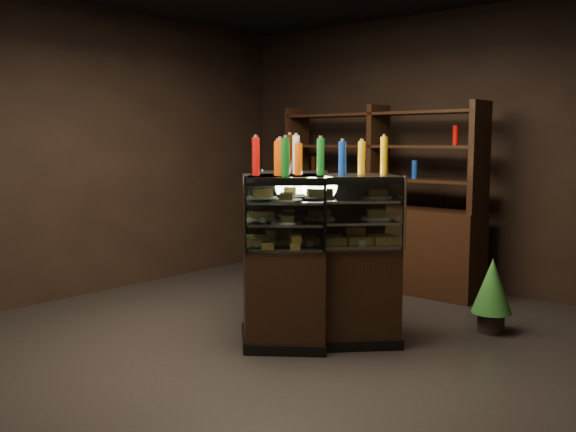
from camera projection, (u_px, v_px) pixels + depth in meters
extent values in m
plane|color=black|center=(285.00, 333.00, 5.40)|extent=(5.00, 5.00, 0.00)
cube|color=black|center=(429.00, 151.00, 7.13)|extent=(5.00, 0.02, 3.00)
cube|color=black|center=(105.00, 151.00, 6.82)|extent=(0.02, 5.00, 3.00)
cube|color=black|center=(319.00, 293.00, 5.14)|extent=(1.27, 1.28, 0.79)
cube|color=black|center=(319.00, 336.00, 5.18)|extent=(1.31, 1.31, 0.08)
cube|color=black|center=(320.00, 179.00, 5.04)|extent=(1.27, 1.28, 0.06)
cube|color=silver|center=(319.00, 244.00, 5.10)|extent=(1.21, 1.21, 0.02)
cube|color=silver|center=(320.00, 220.00, 5.07)|extent=(1.21, 1.21, 0.02)
cube|color=silver|center=(320.00, 200.00, 5.06)|extent=(1.21, 1.21, 0.02)
cube|color=white|center=(325.00, 215.00, 4.76)|extent=(0.85, 0.86, 0.55)
cylinder|color=silver|center=(404.00, 214.00, 4.82)|extent=(0.03, 0.03, 0.57)
cylinder|color=silver|center=(244.00, 215.00, 4.71)|extent=(0.03, 0.03, 0.57)
cube|color=black|center=(290.00, 287.00, 5.37)|extent=(1.19, 1.33, 0.79)
cube|color=black|center=(290.00, 328.00, 5.41)|extent=(1.23, 1.37, 0.08)
cube|color=black|center=(290.00, 177.00, 5.26)|extent=(1.19, 1.33, 0.06)
cube|color=silver|center=(290.00, 239.00, 5.32)|extent=(1.12, 1.26, 0.02)
cube|color=silver|center=(290.00, 217.00, 5.30)|extent=(1.12, 1.26, 0.02)
cube|color=silver|center=(290.00, 197.00, 5.28)|extent=(1.12, 1.26, 0.02)
cube|color=white|center=(253.00, 207.00, 5.31)|extent=(0.71, 0.98, 0.55)
cylinder|color=silver|center=(244.00, 215.00, 4.71)|extent=(0.03, 0.03, 0.57)
cylinder|color=silver|center=(262.00, 200.00, 5.90)|extent=(0.03, 0.03, 0.57)
cube|color=gold|center=(256.00, 240.00, 5.02)|extent=(0.19, 0.19, 0.06)
cube|color=gold|center=(282.00, 240.00, 5.03)|extent=(0.19, 0.19, 0.06)
cube|color=gold|center=(307.00, 240.00, 5.05)|extent=(0.19, 0.19, 0.06)
cube|color=gold|center=(333.00, 239.00, 5.07)|extent=(0.19, 0.19, 0.06)
cube|color=gold|center=(358.00, 239.00, 5.09)|extent=(0.19, 0.19, 0.06)
cube|color=gold|center=(383.00, 239.00, 5.11)|extent=(0.19, 0.19, 0.06)
cylinder|color=white|center=(262.00, 219.00, 5.03)|extent=(0.24, 0.24, 0.01)
cube|color=gold|center=(262.00, 215.00, 5.03)|extent=(0.18, 0.18, 0.05)
cylinder|color=white|center=(320.00, 218.00, 5.07)|extent=(0.24, 0.24, 0.01)
cube|color=gold|center=(320.00, 214.00, 5.07)|extent=(0.18, 0.18, 0.05)
cylinder|color=white|center=(376.00, 218.00, 5.11)|extent=(0.24, 0.24, 0.01)
cube|color=gold|center=(376.00, 213.00, 5.11)|extent=(0.18, 0.18, 0.05)
cylinder|color=white|center=(262.00, 198.00, 5.01)|extent=(0.24, 0.24, 0.02)
cube|color=gold|center=(262.00, 193.00, 5.01)|extent=(0.18, 0.18, 0.05)
cylinder|color=white|center=(320.00, 197.00, 5.05)|extent=(0.24, 0.24, 0.02)
cube|color=gold|center=(320.00, 193.00, 5.05)|extent=(0.18, 0.18, 0.05)
cylinder|color=white|center=(377.00, 197.00, 5.09)|extent=(0.24, 0.24, 0.02)
cube|color=gold|center=(377.00, 193.00, 5.09)|extent=(0.18, 0.18, 0.05)
cube|color=gold|center=(291.00, 227.00, 5.82)|extent=(0.18, 0.20, 0.06)
cube|color=gold|center=(289.00, 230.00, 5.62)|extent=(0.18, 0.20, 0.06)
cube|color=gold|center=(288.00, 233.00, 5.42)|extent=(0.18, 0.20, 0.06)
cube|color=gold|center=(286.00, 236.00, 5.22)|extent=(0.18, 0.20, 0.06)
cube|color=gold|center=(284.00, 240.00, 5.02)|extent=(0.18, 0.20, 0.06)
cube|color=gold|center=(282.00, 244.00, 4.82)|extent=(0.18, 0.20, 0.06)
cylinder|color=white|center=(294.00, 209.00, 5.75)|extent=(0.24, 0.24, 0.01)
cube|color=gold|center=(294.00, 205.00, 5.74)|extent=(0.17, 0.19, 0.05)
cylinder|color=white|center=(290.00, 215.00, 5.30)|extent=(0.24, 0.24, 0.01)
cube|color=gold|center=(290.00, 211.00, 5.29)|extent=(0.17, 0.19, 0.05)
cylinder|color=white|center=(287.00, 222.00, 4.84)|extent=(0.24, 0.24, 0.01)
cube|color=gold|center=(287.00, 217.00, 4.84)|extent=(0.17, 0.19, 0.05)
cylinder|color=white|center=(294.00, 191.00, 5.73)|extent=(0.24, 0.24, 0.02)
cube|color=gold|center=(294.00, 187.00, 5.72)|extent=(0.17, 0.19, 0.05)
cylinder|color=white|center=(290.00, 195.00, 5.28)|extent=(0.24, 0.24, 0.02)
cube|color=gold|center=(290.00, 191.00, 5.27)|extent=(0.17, 0.19, 0.05)
cylinder|color=white|center=(287.00, 200.00, 4.82)|extent=(0.24, 0.24, 0.02)
cube|color=gold|center=(287.00, 195.00, 4.82)|extent=(0.17, 0.19, 0.05)
cylinder|color=silver|center=(256.00, 157.00, 4.97)|extent=(0.06, 0.06, 0.28)
cylinder|color=silver|center=(255.00, 138.00, 4.95)|extent=(0.03, 0.03, 0.02)
cylinder|color=#B20C0A|center=(277.00, 157.00, 4.99)|extent=(0.06, 0.06, 0.28)
cylinder|color=silver|center=(277.00, 138.00, 4.97)|extent=(0.03, 0.03, 0.02)
cylinder|color=yellow|center=(299.00, 157.00, 5.00)|extent=(0.06, 0.06, 0.28)
cylinder|color=silver|center=(299.00, 138.00, 4.98)|extent=(0.03, 0.03, 0.02)
cylinder|color=#0F38B2|center=(320.00, 157.00, 5.02)|extent=(0.06, 0.06, 0.28)
cylinder|color=silver|center=(320.00, 138.00, 5.00)|extent=(0.03, 0.03, 0.02)
cylinder|color=#147223|center=(341.00, 157.00, 5.03)|extent=(0.06, 0.06, 0.28)
cylinder|color=silver|center=(341.00, 138.00, 5.01)|extent=(0.03, 0.03, 0.02)
cylinder|color=black|center=(362.00, 157.00, 5.05)|extent=(0.06, 0.06, 0.28)
cylinder|color=silver|center=(362.00, 138.00, 5.03)|extent=(0.03, 0.03, 0.02)
cylinder|color=#D8590A|center=(383.00, 157.00, 5.06)|extent=(0.06, 0.06, 0.28)
cylinder|color=silver|center=(383.00, 138.00, 5.05)|extent=(0.03, 0.03, 0.02)
cylinder|color=silver|center=(294.00, 155.00, 5.74)|extent=(0.06, 0.06, 0.28)
cylinder|color=silver|center=(294.00, 138.00, 5.72)|extent=(0.03, 0.03, 0.02)
cylinder|color=#B20C0A|center=(293.00, 156.00, 5.57)|extent=(0.06, 0.06, 0.28)
cylinder|color=silver|center=(293.00, 138.00, 5.56)|extent=(0.03, 0.03, 0.02)
cylinder|color=yellow|center=(292.00, 156.00, 5.41)|extent=(0.06, 0.06, 0.28)
cylinder|color=silver|center=(292.00, 138.00, 5.39)|extent=(0.03, 0.03, 0.02)
cylinder|color=#0F38B2|center=(291.00, 157.00, 5.24)|extent=(0.06, 0.06, 0.28)
cylinder|color=silver|center=(291.00, 138.00, 5.22)|extent=(0.03, 0.03, 0.02)
cylinder|color=#147223|center=(289.00, 157.00, 5.07)|extent=(0.06, 0.06, 0.28)
cylinder|color=silver|center=(289.00, 138.00, 5.06)|extent=(0.03, 0.03, 0.02)
cylinder|color=black|center=(288.00, 158.00, 4.91)|extent=(0.06, 0.06, 0.28)
cylinder|color=silver|center=(288.00, 138.00, 4.89)|extent=(0.03, 0.03, 0.02)
cylinder|color=#D8590A|center=(286.00, 158.00, 4.74)|extent=(0.06, 0.06, 0.28)
cylinder|color=silver|center=(286.00, 138.00, 4.72)|extent=(0.03, 0.03, 0.02)
cylinder|color=black|center=(491.00, 322.00, 5.41)|extent=(0.22, 0.22, 0.17)
cone|color=#185728|center=(492.00, 286.00, 5.38)|extent=(0.33, 0.33, 0.47)
cone|color=#185728|center=(493.00, 268.00, 5.36)|extent=(0.26, 0.26, 0.33)
cube|color=black|center=(377.00, 245.00, 7.16)|extent=(2.44, 0.51, 0.90)
cube|color=black|center=(297.00, 154.00, 7.83)|extent=(0.07, 0.38, 1.10)
cube|color=black|center=(378.00, 155.00, 7.04)|extent=(0.07, 0.38, 1.10)
cube|color=black|center=(479.00, 157.00, 6.26)|extent=(0.07, 0.38, 1.10)
cube|color=black|center=(378.00, 178.00, 7.07)|extent=(2.39, 0.46, 0.03)
cube|color=black|center=(378.00, 146.00, 7.03)|extent=(2.39, 0.46, 0.03)
cube|color=black|center=(379.00, 114.00, 6.99)|extent=(2.39, 0.46, 0.03)
cylinder|color=silver|center=(314.00, 165.00, 7.67)|extent=(0.06, 0.06, 0.22)
cylinder|color=#B20C0A|center=(344.00, 166.00, 7.36)|extent=(0.06, 0.06, 0.22)
cylinder|color=yellow|center=(378.00, 167.00, 7.06)|extent=(0.06, 0.06, 0.22)
cylinder|color=#0F38B2|center=(415.00, 168.00, 6.75)|extent=(0.06, 0.06, 0.22)
cylinder|color=#147223|center=(455.00, 169.00, 6.44)|extent=(0.06, 0.06, 0.22)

